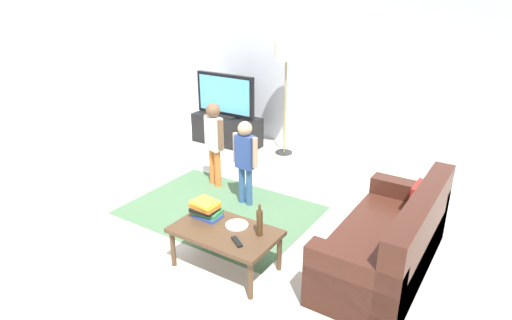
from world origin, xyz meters
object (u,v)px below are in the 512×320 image
Objects in this scene: tv at (225,96)px; bottle at (260,222)px; coffee_table at (225,234)px; book_stack at (206,209)px; tv_remote at (237,242)px; couch at (392,245)px; child_center at (245,155)px; floor_lamp at (286,57)px; plate at (237,225)px; tv_stand at (227,130)px; child_near_tv at (214,137)px.

tv is 3.65m from bottle.
book_stack is at bearing 162.13° from coffee_table.
bottle is (0.32, 0.10, 0.18)m from coffee_table.
tv is at bearing 161.30° from tv_remote.
tv_remote is (-1.13, -0.93, 0.14)m from couch.
child_center is at bearing 104.50° from book_stack.
tv is 3.77m from tv_remote.
tv_remote is (1.27, -3.12, -1.11)m from floor_lamp.
bottle is 1.41× the size of plate.
tv_stand is 1.12× the size of child_center.
coffee_table is at bearing -112.73° from plate.
floor_lamp reaches higher than couch.
tv_stand is at bearing 122.94° from book_stack.
couch is 1.47m from tv_remote.
bottle is at bearing -145.62° from couch.
child_center is 1.07× the size of coffee_table.
floor_lamp is 3.39m from coffee_table.
tv is 0.61× the size of couch.
couch is 1.57× the size of child_near_tv.
coffee_table is (0.59, -1.21, -0.27)m from child_center.
couch is (3.44, -2.04, 0.05)m from tv_stand.
child_center reaches higher than bottle.
plate is (-0.27, 0.02, -0.12)m from bottle.
couch reaches higher than tv_stand.
child_center is at bearing -47.28° from tv.
book_stack is at bearing -75.52° from floor_lamp.
tv_stand is 3.53m from coffee_table.
tv is 1.26m from floor_lamp.
coffee_table is 0.38m from bottle.
couch is at bearing 72.55° from tv_remote.
child_center is 1.37m from coffee_table.
book_stack is (1.78, -2.73, -0.34)m from tv.
book_stack is 1.34× the size of plate.
tv_remote is (1.46, -1.56, -0.26)m from child_near_tv.
book_stack is 0.36m from plate.
bottle is (1.56, -1.34, -0.14)m from child_near_tv.
child_center is (1.49, -1.62, -0.20)m from tv.
tv is 1.10× the size of coffee_table.
floor_lamp reaches higher than child_center.
child_near_tv is 1.15× the size of coffee_table.
book_stack reaches higher than plate.
tv is 3.47m from plate.
tv is 2.21m from child_center.
tv_stand is at bearing 161.10° from tv_remote.
bottle is (2.41, -2.73, -0.30)m from tv.
floor_lamp reaches higher than tv_remote.
bottle is (0.62, 0.00, 0.04)m from book_stack.
book_stack is (0.94, -1.34, -0.18)m from child_near_tv.
tv_remote is at bearing -54.73° from plate.
child_center reaches higher than book_stack.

